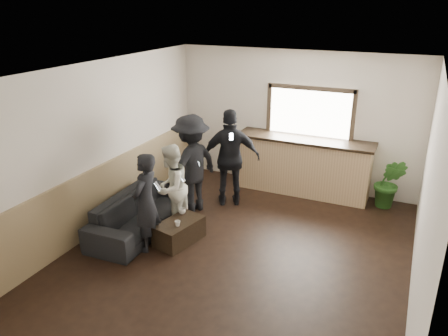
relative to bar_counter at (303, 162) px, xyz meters
The scene contains 12 objects.
ground 2.79m from the bar_counter, 96.35° to the right, with size 5.00×6.00×0.01m, color black.
room_shell 3.00m from the bar_counter, 111.04° to the right, with size 5.01×6.01×2.80m.
bar_counter is the anchor object (origin of this frame).
sofa 3.41m from the bar_counter, 128.11° to the right, with size 2.17×0.85×0.63m, color black.
coffee_table 3.09m from the bar_counter, 114.99° to the right, with size 0.46×0.82×0.37m, color black.
cup_a 2.88m from the bar_counter, 118.70° to the right, with size 0.12×0.12×0.09m, color silver.
cup_b 3.17m from the bar_counter, 112.99° to the right, with size 0.09×0.09×0.09m, color silver.
potted_plant 1.66m from the bar_counter, ahead, with size 0.55×0.44×0.99m, color #2D6623.
person_a 3.55m from the bar_counter, 117.61° to the right, with size 0.48×0.61×1.58m.
person_b 2.91m from the bar_counter, 124.38° to the right, with size 0.60×0.75×1.49m.
person_c 2.36m from the bar_counter, 134.42° to the right, with size 0.99×1.33×1.83m.
person_d 1.60m from the bar_counter, 134.87° to the right, with size 1.18×0.88×1.86m.
Camera 1 is at (2.24, -5.44, 3.68)m, focal length 35.00 mm.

